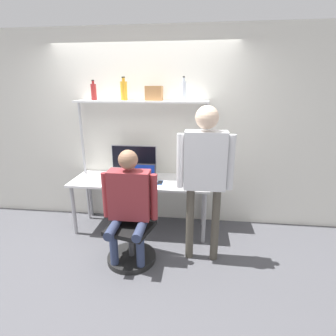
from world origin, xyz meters
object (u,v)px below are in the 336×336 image
object	(u,v)px
office_chair	(133,237)
person_seated	(129,199)
laptop	(144,177)
bottle_red	(94,92)
person_standing	(205,165)
bottle_clear	(184,90)
monitor	(134,159)
cell_phone	(160,183)
storage_box	(154,93)
bottle_amber	(124,90)

from	to	relation	value
office_chair	person_seated	xyz separation A→B (m)	(-0.01, -0.04, 0.50)
laptop	bottle_red	bearing A→B (deg)	160.99
person_standing	bottle_clear	world-z (taller)	bottle_clear
monitor	cell_phone	xyz separation A→B (m)	(0.41, -0.28, -0.24)
person_standing	bottle_clear	distance (m)	1.12
office_chair	bottle_clear	size ratio (longest dim) A/B	3.00
person_seated	storage_box	distance (m)	1.43
laptop	office_chair	xyz separation A→B (m)	(-0.02, -0.64, -0.52)
bottle_red	storage_box	bearing A→B (deg)	-0.00
cell_phone	person_seated	size ratio (longest dim) A/B	0.11
bottle_red	bottle_clear	world-z (taller)	bottle_clear
bottle_amber	laptop	bearing A→B (deg)	-39.78
office_chair	bottle_amber	xyz separation A→B (m)	(-0.27, 0.88, 1.62)
monitor	storage_box	distance (m)	0.94
office_chair	storage_box	xyz separation A→B (m)	(0.12, 0.88, 1.59)
bottle_amber	storage_box	distance (m)	0.40
bottle_amber	bottle_red	world-z (taller)	bottle_amber
storage_box	office_chair	bearing A→B (deg)	-98.07
bottle_clear	storage_box	distance (m)	0.38
monitor	bottle_red	size ratio (longest dim) A/B	2.47
monitor	bottle_amber	size ratio (longest dim) A/B	2.15
office_chair	storage_box	size ratio (longest dim) A/B	4.19
office_chair	cell_phone	bearing A→B (deg)	69.04
person_standing	bottle_red	world-z (taller)	bottle_red
office_chair	person_seated	size ratio (longest dim) A/B	0.68
laptop	person_seated	bearing A→B (deg)	-92.22
laptop	person_seated	size ratio (longest dim) A/B	0.23
cell_phone	bottle_clear	world-z (taller)	bottle_clear
laptop	bottle_clear	bearing A→B (deg)	26.26
person_seated	person_standing	bearing A→B (deg)	10.09
office_chair	person_standing	xyz separation A→B (m)	(0.80, 0.10, 0.87)
office_chair	person_standing	size ratio (longest dim) A/B	0.51
person_seated	person_standing	world-z (taller)	person_standing
person_standing	bottle_amber	world-z (taller)	bottle_amber
bottle_amber	bottle_clear	xyz separation A→B (m)	(0.78, 0.00, -0.00)
monitor	person_seated	distance (m)	0.97
cell_phone	storage_box	size ratio (longest dim) A/B	0.70
bottle_clear	bottle_red	bearing A→B (deg)	180.00
office_chair	bottle_clear	bearing A→B (deg)	60.01
cell_phone	bottle_red	size ratio (longest dim) A/B	0.58
bottle_amber	bottle_red	distance (m)	0.41
person_seated	bottle_amber	distance (m)	1.48
cell_phone	person_seated	bearing A→B (deg)	-110.43
bottle_clear	person_standing	bearing A→B (deg)	-69.69
person_standing	storage_box	bearing A→B (deg)	130.72
person_seated	bottle_red	distance (m)	1.59
laptop	bottle_clear	world-z (taller)	bottle_clear
monitor	cell_phone	size ratio (longest dim) A/B	4.27
bottle_red	person_seated	bearing A→B (deg)	-53.78
laptop	bottle_amber	world-z (taller)	bottle_amber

